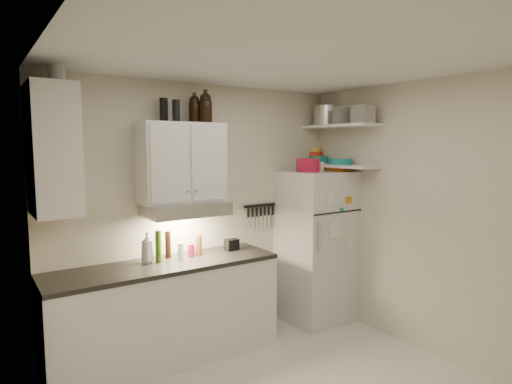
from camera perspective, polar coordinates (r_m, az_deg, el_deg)
ceiling at (r=3.18m, az=5.64°, el=17.53°), size 3.20×3.00×0.02m
back_wall at (r=4.44m, az=-7.11°, el=-2.70°), size 3.20×0.02×2.60m
left_wall at (r=2.53m, az=-24.55°, el=-10.04°), size 0.02×3.00×2.60m
right_wall at (r=4.38m, az=21.88°, el=-3.22°), size 0.02×3.00×2.60m
base_cabinet at (r=4.18m, az=-11.92°, el=-15.63°), size 2.10×0.60×0.88m
countertop at (r=4.03m, az=-12.07°, el=-9.54°), size 2.10×0.62×0.04m
upper_cabinet at (r=4.11m, az=-9.83°, el=3.89°), size 0.80×0.33×0.75m
side_cabinet at (r=3.65m, az=-25.49°, el=5.08°), size 0.33×0.55×1.00m
range_hood at (r=4.09m, az=-9.34°, el=-2.23°), size 0.76×0.46×0.12m
fridge at (r=4.95m, az=7.98°, el=-7.11°), size 0.70×0.68×1.70m
shelf_hi at (r=4.86m, az=11.07°, el=8.63°), size 0.30×0.95×0.03m
shelf_lo at (r=4.86m, az=10.96°, el=3.44°), size 0.30×0.95×0.03m
knife_strip at (r=4.77m, az=0.53°, el=-1.80°), size 0.42×0.02×0.03m
dutch_oven at (r=4.69m, az=6.91°, el=3.58°), size 0.27×0.27×0.15m
book_stack at (r=4.90m, az=10.90°, el=3.25°), size 0.24×0.28×0.08m
spice_jar at (r=4.81m, az=8.69°, el=3.35°), size 0.07×0.07×0.10m
stock_pot at (r=5.13m, az=9.42°, el=9.97°), size 0.35×0.35×0.23m
tin_a at (r=4.77m, az=11.54°, el=9.96°), size 0.23×0.21×0.18m
tin_b at (r=4.57m, az=14.07°, el=10.03°), size 0.19×0.19×0.18m
bowl_teal at (r=5.15m, az=8.31°, el=4.29°), size 0.22×0.22×0.09m
bowl_orange at (r=5.25m, az=7.88°, el=5.08°), size 0.17×0.17×0.05m
bowl_yellow at (r=5.25m, az=7.89°, el=5.60°), size 0.14×0.14×0.04m
plates at (r=4.82m, az=11.16°, el=3.99°), size 0.26×0.26×0.07m
growler_a at (r=4.19m, az=-8.20°, el=10.91°), size 0.14×0.14×0.26m
growler_b at (r=4.16m, az=-6.73°, el=11.12°), size 0.16×0.16×0.29m
thermos_a at (r=4.01m, az=-10.61°, el=10.60°), size 0.07×0.07×0.20m
thermos_b at (r=4.11m, az=-12.20°, el=10.62°), size 0.10×0.10×0.22m
side_jar at (r=3.74m, az=-25.05°, el=14.11°), size 0.16×0.16×0.17m
soap_bottle at (r=4.03m, az=-14.34°, el=-6.96°), size 0.13×0.13×0.32m
pepper_mill at (r=4.24m, az=-7.67°, el=-6.98°), size 0.07×0.07×0.20m
oil_bottle at (r=4.02m, az=-12.88°, el=-7.11°), size 0.06×0.06×0.30m
vinegar_bottle at (r=4.17m, az=-11.66°, el=-6.88°), size 0.06×0.06×0.26m
clear_bottle at (r=4.09m, az=-10.00°, el=-7.78°), size 0.06×0.06×0.16m
red_jar at (r=4.20m, az=-8.65°, el=-7.68°), size 0.07×0.07×0.12m
caddy at (r=4.41m, az=-3.27°, el=-7.02°), size 0.14×0.10×0.11m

